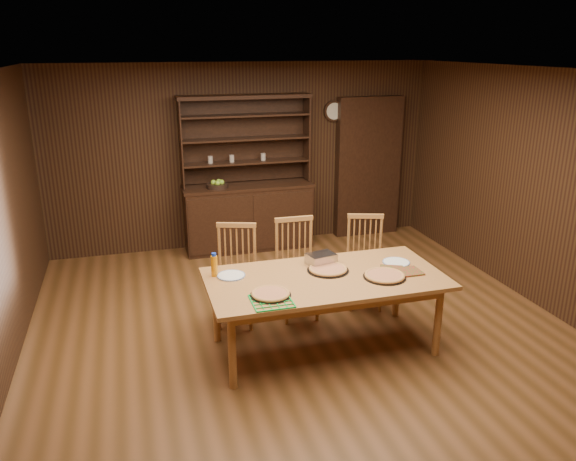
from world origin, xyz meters
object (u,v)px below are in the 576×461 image
object	(u,v)px
chair_left	(236,271)
chair_center	(296,264)
china_hutch	(248,208)
dining_table	(325,283)
chair_right	(365,258)
juice_bottle	(214,265)

from	to	relation	value
chair_left	chair_center	world-z (taller)	chair_center
china_hutch	chair_center	distance (m)	2.20
dining_table	chair_right	xyz separation A→B (m)	(0.77, 0.83, -0.14)
chair_right	china_hutch	bearing A→B (deg)	129.56
chair_center	chair_right	xyz separation A→B (m)	(0.82, 0.04, -0.03)
chair_right	chair_center	bearing A→B (deg)	-159.69
dining_table	chair_center	world-z (taller)	chair_center
china_hutch	chair_center	world-z (taller)	china_hutch
china_hutch	juice_bottle	bearing A→B (deg)	-108.54
chair_right	dining_table	bearing A→B (deg)	-115.21
dining_table	chair_center	distance (m)	0.80
dining_table	juice_bottle	xyz separation A→B (m)	(-1.00, 0.31, 0.17)
china_hutch	juice_bottle	world-z (taller)	china_hutch
dining_table	chair_left	world-z (taller)	chair_left
dining_table	chair_center	size ratio (longest dim) A/B	2.06
juice_bottle	dining_table	bearing A→B (deg)	-17.45
china_hutch	chair_right	world-z (taller)	china_hutch
chair_right	juice_bottle	size ratio (longest dim) A/B	4.51
chair_center	juice_bottle	bearing A→B (deg)	-151.78
chair_center	dining_table	bearing A→B (deg)	-85.46
chair_left	chair_right	bearing A→B (deg)	18.93
dining_table	chair_center	xyz separation A→B (m)	(-0.04, 0.79, -0.11)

